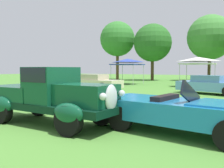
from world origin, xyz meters
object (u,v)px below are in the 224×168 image
Objects in this scene: show_car_cream at (95,82)px; show_car_burgundy at (59,80)px; spectator_near_truck at (42,83)px; canopy_tent_center_field at (198,60)px; canopy_tent_left_field at (127,61)px; neighbor_convertible at (185,111)px; show_car_skyblue at (211,85)px; feature_pickup_truck at (50,95)px.

show_car_burgundy is at bearing 163.02° from show_car_cream.
spectator_near_truck is 0.59× the size of canopy_tent_center_field.
canopy_tent_center_field is at bearing 26.56° from show_car_burgundy.
show_car_cream is 1.46× the size of canopy_tent_center_field.
canopy_tent_left_field is at bearing 97.79° from show_car_cream.
show_car_skyblue is at bearing 94.89° from neighbor_convertible.
show_car_skyblue is 6.60m from canopy_tent_center_field.
feature_pickup_truck reaches higher than show_car_cream.
show_car_cream is at bearing -82.21° from canopy_tent_left_field.
spectator_near_truck is at bearing -110.71° from canopy_tent_center_field.
neighbor_convertible is 8.68m from spectator_near_truck.
neighbor_convertible is at bearing -37.51° from show_car_burgundy.
canopy_tent_left_field is (4.13, 6.00, 1.82)m from show_car_burgundy.
spectator_near_truck is (1.01, -6.48, 0.31)m from show_car_cream.
show_car_burgundy is at bearing 131.58° from feature_pickup_truck.
feature_pickup_truck reaches higher than neighbor_convertible.
show_car_burgundy is at bearing 178.65° from show_car_skyblue.
show_car_skyblue is 1.65× the size of canopy_tent_left_field.
show_car_skyblue is (8.25, 1.26, 0.00)m from show_car_cream.
spectator_near_truck is (-4.40, 3.86, 0.04)m from feature_pickup_truck.
show_car_burgundy is (-14.34, 11.00, 0.02)m from neighbor_convertible.
show_car_burgundy is 13.43m from show_car_skyblue.
show_car_cream is 2.48× the size of spectator_near_truck.
neighbor_convertible is 10.73m from show_car_skyblue.
show_car_skyblue is (-0.91, 10.69, 0.02)m from neighbor_convertible.
canopy_tent_left_field is at bearing 109.78° from feature_pickup_truck.
neighbor_convertible is 1.61× the size of canopy_tent_center_field.
canopy_tent_center_field is at bearing 87.39° from feature_pickup_truck.
show_car_burgundy is 10.16m from spectator_near_truck.
show_car_skyblue is 2.80× the size of spectator_near_truck.
canopy_tent_center_field is at bearing 108.81° from show_car_skyblue.
canopy_tent_center_field reaches higher than show_car_burgundy.
feature_pickup_truck is 3.88m from neighbor_convertible.
show_car_cream is at bearing -130.51° from canopy_tent_center_field.
show_car_cream is at bearing 117.60° from feature_pickup_truck.
neighbor_convertible is 13.15m from show_car_cream.
neighbor_convertible is at bearing -85.11° from show_car_skyblue.
show_car_skyblue is at bearing -1.35° from show_car_burgundy.
show_car_cream is (-5.41, 10.34, -0.27)m from feature_pickup_truck.
neighbor_convertible is 17.05m from canopy_tent_center_field.
show_car_burgundy is 0.97× the size of show_car_cream.
feature_pickup_truck is 0.98× the size of show_car_skyblue.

